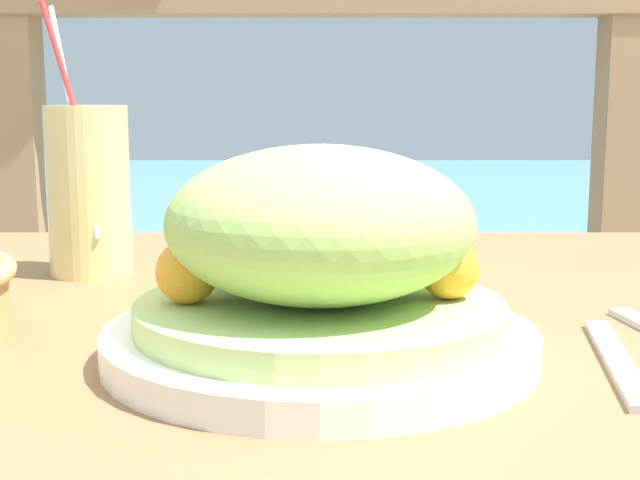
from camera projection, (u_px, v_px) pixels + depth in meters
name	position (u px, v px, depth m)	size (l,w,h in m)	color
patio_table	(320.00, 472.00, 0.63)	(1.02, 0.95, 0.73)	olive
railing_fence	(321.00, 169.00, 1.35)	(2.80, 0.08, 1.10)	#937551
sea_backdrop	(322.00, 246.00, 3.90)	(12.00, 4.00, 0.44)	#568EA8
salad_plate	(319.00, 268.00, 0.56)	(0.28, 0.28, 0.14)	white
drink_glass	(90.00, 190.00, 0.82)	(0.08, 0.08, 0.25)	#DBCC7F
fork	(617.00, 361.00, 0.56)	(0.04, 0.18, 0.00)	silver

